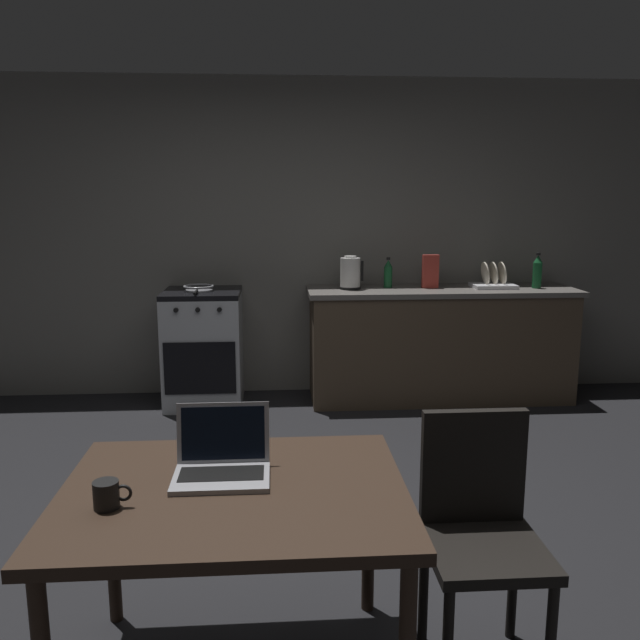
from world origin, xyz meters
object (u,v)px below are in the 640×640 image
dining_table (234,508)px  chair (480,523)px  frying_pan (198,288)px  bottle (537,271)px  dish_rack (493,282)px  laptop (222,463)px  bottle_b (388,273)px  coffee_mug (107,495)px  electric_kettle (350,273)px  stove_oven (204,347)px  cereal_box (430,271)px

dining_table → chair: size_ratio=1.25×
chair → frying_pan: 3.35m
bottle → dish_rack: bottle is taller
laptop → bottle_b: size_ratio=1.31×
bottle → bottle_b: (-1.19, 0.13, -0.02)m
dining_table → coffee_mug: (-0.37, -0.11, 0.12)m
dining_table → bottle: 3.86m
electric_kettle → chair: bearing=-88.1°
laptop → coffee_mug: (-0.33, -0.21, -0.00)m
chair → bottle_b: 3.21m
dining_table → frying_pan: (-0.45, 3.13, 0.30)m
laptop → stove_oven: bearing=95.4°
electric_kettle → dish_rack: bearing=0.0°
bottle → coffee_mug: 4.17m
stove_oven → electric_kettle: size_ratio=3.46×
electric_kettle → bottle_b: bearing=14.1°
electric_kettle → bottle: bottle is taller
frying_pan → dish_rack: (2.36, 0.03, 0.02)m
electric_kettle → coffee_mug: size_ratio=2.26×
stove_oven → coffee_mug: bearing=-89.0°
stove_oven → cereal_box: size_ratio=3.43×
coffee_mug → cereal_box: (1.77, 3.29, 0.29)m
dining_table → dish_rack: (1.91, 3.16, 0.32)m
cereal_box → dish_rack: cereal_box is taller
cereal_box → dish_rack: 0.52m
bottle → laptop: bearing=-127.3°
dining_table → cereal_box: (1.40, 3.18, 0.41)m
chair → bottle: 3.38m
stove_oven → frying_pan: 0.49m
laptop → dish_rack: (1.96, 3.06, 0.20)m
stove_oven → cereal_box: bearing=0.7°
chair → laptop: size_ratio=2.82×
bottle_b → coffee_mug: bearing=-113.2°
stove_oven → bottle: bearing=-1.0°
bottle → frying_pan: bottle is taller
laptop → dining_table: bearing=-67.2°
laptop → cereal_box: bearing=63.1°
dining_table → bottle: (2.25, 3.11, 0.41)m
bottle → chair: bearing=-114.8°
frying_pan → electric_kettle: bearing=1.4°
dining_table → frying_pan: size_ratio=2.75×
stove_oven → chair: bearing=-67.4°
stove_oven → chair: stove_oven is taller
electric_kettle → dish_rack: (1.17, 0.00, -0.08)m
laptop → electric_kettle: electric_kettle is taller
bottle → cereal_box: bottle is taller
electric_kettle → coffee_mug: electric_kettle is taller
frying_pan → dish_rack: 2.36m
stove_oven → frying_pan: size_ratio=2.25×
electric_kettle → bottle_b: electric_kettle is taller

